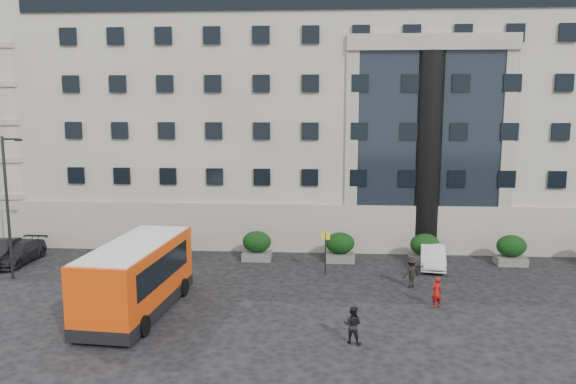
{
  "coord_description": "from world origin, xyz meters",
  "views": [
    {
      "loc": [
        5.47,
        -26.22,
        9.73
      ],
      "look_at": [
        3.44,
        3.7,
        5.0
      ],
      "focal_mm": 35.0,
      "sensor_mm": 36.0,
      "label": 1
    }
  ],
  "objects_px": {
    "parked_car_b": "(0,253)",
    "pedestrian_a": "(436,292)",
    "pedestrian_c": "(411,272)",
    "parked_car_d": "(23,225)",
    "hedge_d": "(425,248)",
    "pedestrian_b": "(353,325)",
    "hedge_e": "(511,250)",
    "hedge_c": "(340,247)",
    "street_lamp": "(8,202)",
    "hedge_a": "(175,244)",
    "minibus": "(136,275)",
    "bus_stop_sign": "(326,245)",
    "white_taxi": "(433,256)",
    "hedge_b": "(257,245)",
    "parked_car_c": "(18,253)",
    "red_truck": "(66,215)"
  },
  "relations": [
    {
      "from": "pedestrian_b",
      "to": "parked_car_b",
      "type": "bearing_deg",
      "value": -9.24
    },
    {
      "from": "red_truck",
      "to": "pedestrian_b",
      "type": "xyz_separation_m",
      "value": [
        20.42,
        -17.78,
        -0.77
      ]
    },
    {
      "from": "hedge_d",
      "to": "parked_car_c",
      "type": "xyz_separation_m",
      "value": [
        -25.04,
        -1.65,
        -0.28
      ]
    },
    {
      "from": "white_taxi",
      "to": "street_lamp",
      "type": "bearing_deg",
      "value": -162.32
    },
    {
      "from": "red_truck",
      "to": "parked_car_c",
      "type": "relative_size",
      "value": 1.27
    },
    {
      "from": "pedestrian_a",
      "to": "pedestrian_c",
      "type": "distance_m",
      "value": 3.1
    },
    {
      "from": "street_lamp",
      "to": "red_truck",
      "type": "xyz_separation_m",
      "value": [
        -1.85,
        10.5,
        -2.81
      ]
    },
    {
      "from": "minibus",
      "to": "pedestrian_c",
      "type": "relative_size",
      "value": 4.96
    },
    {
      "from": "minibus",
      "to": "parked_car_d",
      "type": "height_order",
      "value": "minibus"
    },
    {
      "from": "hedge_d",
      "to": "white_taxi",
      "type": "relative_size",
      "value": 0.45
    },
    {
      "from": "hedge_c",
      "to": "parked_car_d",
      "type": "xyz_separation_m",
      "value": [
        -23.4,
        5.43,
        -0.16
      ]
    },
    {
      "from": "hedge_c",
      "to": "red_truck",
      "type": "height_order",
      "value": "red_truck"
    },
    {
      "from": "hedge_c",
      "to": "pedestrian_a",
      "type": "xyz_separation_m",
      "value": [
        4.44,
        -7.74,
        -0.16
      ]
    },
    {
      "from": "hedge_a",
      "to": "parked_car_b",
      "type": "xyz_separation_m",
      "value": [
        -10.33,
        -2.07,
        -0.18
      ]
    },
    {
      "from": "minibus",
      "to": "red_truck",
      "type": "relative_size",
      "value": 1.44
    },
    {
      "from": "hedge_c",
      "to": "street_lamp",
      "type": "distance_m",
      "value": 19.27
    },
    {
      "from": "hedge_e",
      "to": "street_lamp",
      "type": "distance_m",
      "value": 29.34
    },
    {
      "from": "parked_car_d",
      "to": "hedge_d",
      "type": "bearing_deg",
      "value": -8.38
    },
    {
      "from": "hedge_a",
      "to": "minibus",
      "type": "height_order",
      "value": "minibus"
    },
    {
      "from": "hedge_b",
      "to": "street_lamp",
      "type": "distance_m",
      "value": 14.41
    },
    {
      "from": "hedge_a",
      "to": "hedge_c",
      "type": "height_order",
      "value": "same"
    },
    {
      "from": "hedge_b",
      "to": "street_lamp",
      "type": "xyz_separation_m",
      "value": [
        -13.14,
        -4.8,
        3.44
      ]
    },
    {
      "from": "pedestrian_b",
      "to": "pedestrian_c",
      "type": "bearing_deg",
      "value": -98.84
    },
    {
      "from": "pedestrian_c",
      "to": "hedge_d",
      "type": "bearing_deg",
      "value": -142.76
    },
    {
      "from": "hedge_a",
      "to": "hedge_e",
      "type": "height_order",
      "value": "same"
    },
    {
      "from": "parked_car_b",
      "to": "pedestrian_b",
      "type": "relative_size",
      "value": 2.86
    },
    {
      "from": "hedge_d",
      "to": "bus_stop_sign",
      "type": "bearing_deg",
      "value": -155.34
    },
    {
      "from": "hedge_d",
      "to": "pedestrian_c",
      "type": "bearing_deg",
      "value": -107.79
    },
    {
      "from": "bus_stop_sign",
      "to": "minibus",
      "type": "xyz_separation_m",
      "value": [
        -8.8,
        -6.54,
        0.11
      ]
    },
    {
      "from": "hedge_c",
      "to": "parked_car_b",
      "type": "relative_size",
      "value": 0.41
    },
    {
      "from": "hedge_a",
      "to": "street_lamp",
      "type": "height_order",
      "value": "street_lamp"
    },
    {
      "from": "hedge_a",
      "to": "parked_car_c",
      "type": "xyz_separation_m",
      "value": [
        -9.44,
        -1.65,
        -0.28
      ]
    },
    {
      "from": "white_taxi",
      "to": "pedestrian_b",
      "type": "relative_size",
      "value": 2.59
    },
    {
      "from": "bus_stop_sign",
      "to": "white_taxi",
      "type": "xyz_separation_m",
      "value": [
        6.44,
        2.0,
        -1.06
      ]
    },
    {
      "from": "hedge_b",
      "to": "bus_stop_sign",
      "type": "height_order",
      "value": "bus_stop_sign"
    },
    {
      "from": "hedge_d",
      "to": "parked_car_b",
      "type": "bearing_deg",
      "value": -175.43
    },
    {
      "from": "street_lamp",
      "to": "pedestrian_b",
      "type": "distance_m",
      "value": 20.27
    },
    {
      "from": "pedestrian_b",
      "to": "hedge_e",
      "type": "bearing_deg",
      "value": -113.78
    },
    {
      "from": "hedge_e",
      "to": "pedestrian_c",
      "type": "relative_size",
      "value": 1.11
    },
    {
      "from": "parked_car_c",
      "to": "bus_stop_sign",
      "type": "bearing_deg",
      "value": -1.78
    },
    {
      "from": "hedge_d",
      "to": "hedge_e",
      "type": "relative_size",
      "value": 1.0
    },
    {
      "from": "bus_stop_sign",
      "to": "parked_car_c",
      "type": "xyz_separation_m",
      "value": [
        -18.94,
        1.15,
        -1.08
      ]
    },
    {
      "from": "hedge_c",
      "to": "pedestrian_b",
      "type": "height_order",
      "value": "hedge_c"
    },
    {
      "from": "minibus",
      "to": "parked_car_d",
      "type": "xyz_separation_m",
      "value": [
        -13.7,
        14.76,
        -1.07
      ]
    },
    {
      "from": "hedge_b",
      "to": "pedestrian_c",
      "type": "xyz_separation_m",
      "value": [
        8.88,
        -4.74,
        -0.1
      ]
    },
    {
      "from": "bus_stop_sign",
      "to": "pedestrian_c",
      "type": "relative_size",
      "value": 1.53
    },
    {
      "from": "hedge_c",
      "to": "minibus",
      "type": "relative_size",
      "value": 0.22
    },
    {
      "from": "parked_car_b",
      "to": "pedestrian_a",
      "type": "relative_size",
      "value": 2.95
    },
    {
      "from": "hedge_b",
      "to": "pedestrian_b",
      "type": "xyz_separation_m",
      "value": [
        5.43,
        -12.08,
        -0.14
      ]
    },
    {
      "from": "street_lamp",
      "to": "parked_car_b",
      "type": "relative_size",
      "value": 1.77
    }
  ]
}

